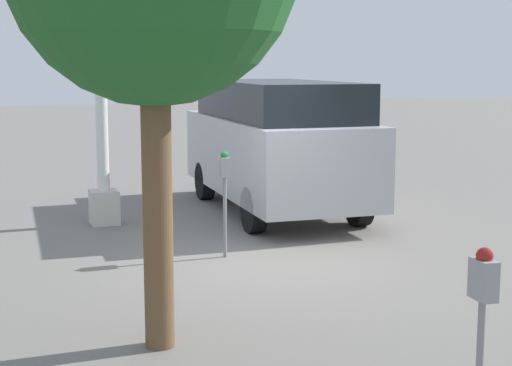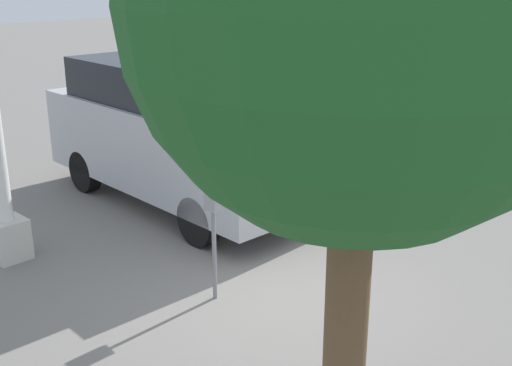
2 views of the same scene
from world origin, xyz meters
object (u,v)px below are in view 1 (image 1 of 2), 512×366
lamp_post (101,105)px  parked_van (276,142)px  parking_meter_near (225,180)px  parking_meter_far (482,306)px

lamp_post → parked_van: 3.06m
parking_meter_near → parking_meter_far: bearing=-176.3°
parking_meter_near → parked_van: (2.77, -1.83, 0.18)m
parking_meter_far → parking_meter_near: bearing=3.7°
parking_meter_far → lamp_post: (8.49, 0.99, 0.85)m
parking_meter_near → lamp_post: (2.73, 1.15, 0.86)m
parking_meter_far → lamp_post: 8.59m
parking_meter_far → parked_van: bearing=-7.8°
parking_meter_far → lamp_post: size_ratio=0.27×
parking_meter_near → parking_meter_far: 5.77m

